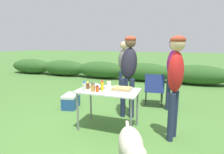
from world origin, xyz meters
name	(u,v)px	position (x,y,z in m)	size (l,w,h in m)	color
ground_plane	(108,128)	(0.00, 0.00, 0.00)	(60.00, 60.00, 0.00)	#477533
shrub_hedge	(145,72)	(0.00, 4.46, 0.38)	(14.40, 0.90, 0.76)	#2D5623
folding_table	(108,94)	(0.00, 0.00, 0.66)	(1.10, 0.64, 0.74)	white
food_tray	(122,89)	(0.24, 0.05, 0.77)	(0.38, 0.26, 0.06)	#9E9EA3
plate_stack	(93,86)	(-0.36, 0.12, 0.76)	(0.23, 0.23, 0.05)	white
mixing_bowl	(101,87)	(-0.17, 0.04, 0.78)	(0.19, 0.19, 0.08)	#99B2CC
paper_cup_stack	(109,85)	(-0.04, 0.15, 0.80)	(0.08, 0.08, 0.12)	white
hot_sauce_bottle	(97,88)	(-0.14, -0.18, 0.80)	(0.06, 0.06, 0.13)	#CC4214
spice_jar	(93,87)	(-0.23, -0.17, 0.81)	(0.08, 0.08, 0.15)	#B2893D
mustard_bottle	(102,85)	(-0.09, -0.07, 0.84)	(0.06, 0.06, 0.20)	yellow
beer_bottle	(88,85)	(-0.38, -0.06, 0.81)	(0.07, 0.07, 0.15)	brown
mayo_bottle	(84,86)	(-0.35, -0.24, 0.84)	(0.06, 0.06, 0.20)	silver
standing_person_with_beanie	(129,66)	(0.20, 0.74, 1.11)	(0.37, 0.51, 1.73)	#232D4C
standing_person_in_navy_coat	(176,75)	(1.13, 0.01, 1.08)	(0.32, 0.38, 1.69)	#232D4C
standing_person_in_olive_jacket	(124,64)	(-0.24, 1.92, 1.00)	(0.37, 0.33, 1.63)	#232D4C
standing_person_in_gray_fleece	(173,66)	(1.10, 1.28, 1.06)	(0.39, 0.36, 1.66)	#232D4C
dog	(131,149)	(0.73, -1.30, 0.52)	(0.43, 0.87, 0.74)	beige
camp_chair_green_behind_table	(154,88)	(0.68, 1.52, 0.47)	(0.53, 0.64, 0.83)	navy
cooler_box	(71,101)	(-1.24, 0.69, 0.17)	(0.41, 0.53, 0.34)	#234C93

